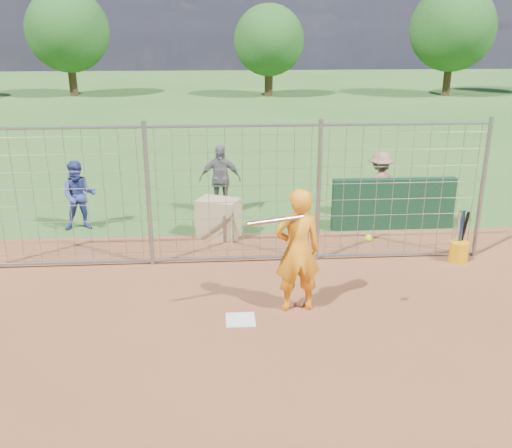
{
  "coord_description": "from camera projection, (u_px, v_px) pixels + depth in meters",
  "views": [
    {
      "loc": [
        -0.3,
        -7.65,
        4.1
      ],
      "look_at": [
        0.3,
        0.8,
        1.15
      ],
      "focal_mm": 40.0,
      "sensor_mm": 36.0,
      "label": 1
    }
  ],
  "objects": [
    {
      "name": "bystander_a",
      "position": [
        79.0,
        196.0,
        11.92
      ],
      "size": [
        0.8,
        0.67,
        1.48
      ],
      "primitive_type": "imported",
      "rotation": [
        0.0,
        0.0,
        0.16
      ],
      "color": "navy",
      "rests_on": "ground"
    },
    {
      "name": "bucket_with_bats",
      "position": [
        459.0,
        249.0,
        10.42
      ],
      "size": [
        0.34,
        0.35,
        0.98
      ],
      "color": "orange",
      "rests_on": "ground"
    },
    {
      "name": "bystander_b",
      "position": [
        220.0,
        179.0,
        12.95
      ],
      "size": [
        0.96,
        0.43,
        1.61
      ],
      "primitive_type": "imported",
      "rotation": [
        0.0,
        0.0,
        0.04
      ],
      "color": "slate",
      "rests_on": "ground"
    },
    {
      "name": "bystander_c",
      "position": [
        380.0,
        186.0,
        12.6
      ],
      "size": [
        1.11,
        0.85,
        1.52
      ],
      "primitive_type": "imported",
      "rotation": [
        0.0,
        0.0,
        3.47
      ],
      "color": "#865F49",
      "rests_on": "ground"
    },
    {
      "name": "equipment_bin",
      "position": [
        219.0,
        218.0,
        11.59
      ],
      "size": [
        0.95,
        0.83,
        0.8
      ],
      "primitive_type": "cube",
      "rotation": [
        0.0,
        0.0,
        -0.41
      ],
      "color": "tan",
      "rests_on": "ground"
    },
    {
      "name": "ground",
      "position": [
        240.0,
        314.0,
        8.57
      ],
      "size": [
        100.0,
        100.0,
        0.0
      ],
      "primitive_type": "plane",
      "color": "#2D591E",
      "rests_on": "ground"
    },
    {
      "name": "dugout_wall",
      "position": [
        393.0,
        204.0,
        12.01
      ],
      "size": [
        2.6,
        0.2,
        1.1
      ],
      "primitive_type": "cube",
      "color": "#11381E",
      "rests_on": "ground"
    },
    {
      "name": "home_plate",
      "position": [
        240.0,
        320.0,
        8.38
      ],
      "size": [
        0.43,
        0.43,
        0.02
      ],
      "primitive_type": "cube",
      "color": "silver",
      "rests_on": "ground"
    },
    {
      "name": "batter",
      "position": [
        297.0,
        251.0,
        8.42
      ],
      "size": [
        0.74,
        0.53,
        1.91
      ],
      "primitive_type": "imported",
      "rotation": [
        0.0,
        0.0,
        3.24
      ],
      "color": "orange",
      "rests_on": "ground"
    },
    {
      "name": "tree_line",
      "position": [
        271.0,
        33.0,
        34.06
      ],
      "size": [
        44.66,
        6.72,
        6.48
      ],
      "color": "#3F2B19",
      "rests_on": "ground"
    },
    {
      "name": "backstop_fence",
      "position": [
        234.0,
        196.0,
        10.04
      ],
      "size": [
        9.08,
        0.08,
        2.6
      ],
      "color": "gray",
      "rests_on": "ground"
    },
    {
      "name": "equipment_in_play",
      "position": [
        298.0,
        225.0,
        7.97
      ],
      "size": [
        1.76,
        0.4,
        0.32
      ],
      "color": "silver",
      "rests_on": "ground"
    }
  ]
}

